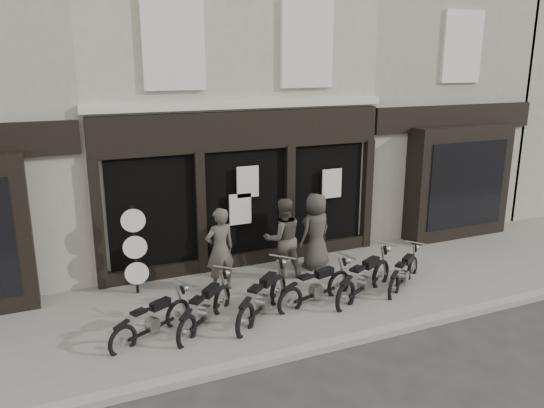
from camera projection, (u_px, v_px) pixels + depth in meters
name	position (u px, v px, depth m)	size (l,w,h in m)	color
ground_plane	(299.00, 318.00, 10.66)	(90.00, 90.00, 0.00)	#2D2B28
pavement	(281.00, 298.00, 11.44)	(30.00, 4.20, 0.12)	slate
kerb	(331.00, 345.00, 9.54)	(30.00, 0.25, 0.13)	gray
central_building	(206.00, 96.00, 14.87)	(7.30, 6.22, 8.34)	#ACA794
neighbour_right	(394.00, 93.00, 17.31)	(5.60, 6.73, 8.34)	gray
motorcycle_0	(153.00, 324.00, 9.70)	(1.72, 1.12, 0.90)	black
motorcycle_1	(206.00, 312.00, 10.10)	(1.61, 1.60, 0.98)	black
motorcycle_2	(263.00, 301.00, 10.48)	(1.79, 1.65, 1.05)	black
motorcycle_3	(316.00, 290.00, 11.08)	(1.98, 0.80, 0.97)	black
motorcycle_4	(365.00, 282.00, 11.38)	(2.04, 1.29, 1.06)	black
motorcycle_5	(404.00, 275.00, 11.90)	(1.66, 1.27, 0.91)	black
man_left	(220.00, 250.00, 11.49)	(0.68, 0.45, 1.87)	#464139
man_centre	(283.00, 238.00, 12.20)	(0.92, 0.72, 1.90)	#443E37
man_right	(316.00, 231.00, 12.78)	(0.91, 0.59, 1.86)	#3A3430
advert_sign_post	(135.00, 254.00, 11.31)	(0.51, 0.33, 2.10)	black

